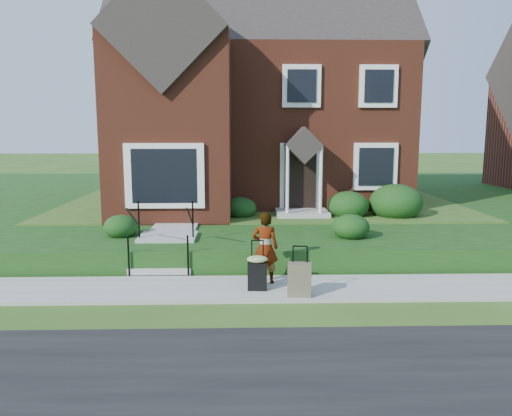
{
  "coord_description": "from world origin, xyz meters",
  "views": [
    {
      "loc": [
        -0.64,
        -9.85,
        3.27
      ],
      "look_at": [
        -0.32,
        2.0,
        1.4
      ],
      "focal_mm": 35.0,
      "sensor_mm": 36.0,
      "label": 1
    }
  ],
  "objects_px": {
    "suitcase_black": "(257,271)",
    "suitcase_olive": "(300,279)",
    "front_steps": "(165,247)",
    "woman": "(265,247)"
  },
  "relations": [
    {
      "from": "suitcase_olive",
      "to": "woman",
      "type": "bearing_deg",
      "value": 134.47
    },
    {
      "from": "woman",
      "to": "suitcase_black",
      "type": "distance_m",
      "value": 0.63
    },
    {
      "from": "front_steps",
      "to": "suitcase_olive",
      "type": "height_order",
      "value": "front_steps"
    },
    {
      "from": "woman",
      "to": "suitcase_olive",
      "type": "height_order",
      "value": "woman"
    },
    {
      "from": "front_steps",
      "to": "woman",
      "type": "distance_m",
      "value": 2.82
    },
    {
      "from": "suitcase_black",
      "to": "suitcase_olive",
      "type": "xyz_separation_m",
      "value": [
        0.81,
        -0.39,
        -0.07
      ]
    },
    {
      "from": "suitcase_black",
      "to": "suitcase_olive",
      "type": "distance_m",
      "value": 0.9
    },
    {
      "from": "woman",
      "to": "suitcase_black",
      "type": "relative_size",
      "value": 1.48
    },
    {
      "from": "front_steps",
      "to": "suitcase_olive",
      "type": "relative_size",
      "value": 2.06
    },
    {
      "from": "front_steps",
      "to": "suitcase_black",
      "type": "xyz_separation_m",
      "value": [
        2.15,
        -2.04,
        -0.0
      ]
    }
  ]
}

